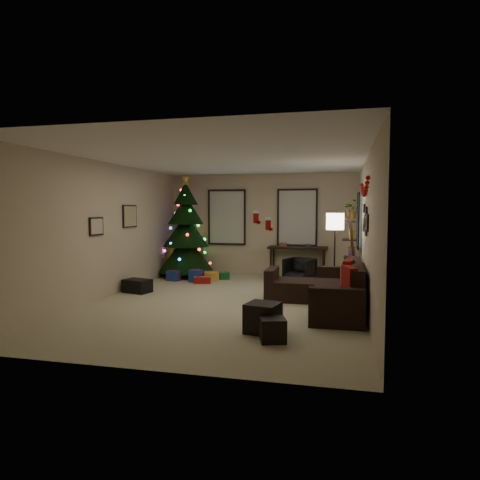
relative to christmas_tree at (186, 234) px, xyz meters
name	(u,v)px	position (x,y,z in m)	size (l,w,h in m)	color
floor	(228,303)	(1.89, -2.81, -1.11)	(7.00, 7.00, 0.00)	#B6AD8A
ceiling	(227,159)	(1.89, -2.81, 1.59)	(7.00, 7.00, 0.00)	white
wall_back	(262,225)	(1.89, 0.69, 0.24)	(5.00, 5.00, 0.00)	#C7B597
wall_front	(143,248)	(1.89, -6.31, 0.24)	(5.00, 5.00, 0.00)	#C7B597
wall_left	(107,230)	(-0.61, -2.81, 0.24)	(7.00, 7.00, 0.00)	#C7B597
wall_right	(366,233)	(4.39, -2.81, 0.24)	(7.00, 7.00, 0.00)	#C7B597
window_back_left	(227,217)	(0.94, 0.66, 0.44)	(1.05, 0.06, 1.50)	#728CB2
window_back_right	(297,218)	(2.84, 0.66, 0.44)	(1.05, 0.06, 1.50)	#728CB2
window_right_wall	(359,221)	(4.36, -0.26, 0.39)	(0.06, 0.90, 1.30)	#728CB2
christmas_tree	(186,234)	(0.00, 0.00, 0.00)	(1.45, 1.45, 2.69)	black
presents	(197,276)	(0.48, -0.55, -1.00)	(1.50, 1.00, 0.30)	navy
sofa	(328,292)	(3.74, -2.76, -0.84)	(1.78, 2.59, 0.84)	black
pillow_red_a	(349,282)	(4.10, -3.75, -0.47)	(0.13, 0.47, 0.47)	maroon
pillow_red_b	(348,274)	(4.10, -2.96, -0.47)	(0.13, 0.50, 0.50)	maroon
pillow_cream	(348,272)	(4.10, -2.65, -0.48)	(0.12, 0.43, 0.43)	beige
ottoman_near	(263,318)	(2.89, -4.59, -0.90)	(0.45, 0.45, 0.42)	black
ottoman_far	(273,330)	(3.09, -4.97, -0.95)	(0.34, 0.34, 0.32)	black
desk	(298,250)	(2.88, 0.41, -0.40)	(1.50, 0.54, 0.81)	black
desk_chair	(300,270)	(3.00, -0.24, -0.81)	(0.58, 0.55, 0.60)	black
bookshelf	(352,252)	(4.19, -1.07, -0.27)	(0.30, 0.52, 1.75)	black
potted_plant	(352,206)	(4.19, -0.96, 0.72)	(0.48, 0.41, 0.53)	#4C4C4C
floor_lamp	(335,227)	(3.84, -1.61, 0.29)	(0.36, 0.36, 1.69)	black
art_map	(130,216)	(-0.59, -1.91, 0.50)	(0.04, 0.60, 0.50)	black
art_abstract	(96,226)	(-0.59, -3.24, 0.33)	(0.04, 0.45, 0.35)	black
gallery	(366,221)	(4.37, -2.89, 0.46)	(0.03, 1.25, 0.54)	black
garland	(365,188)	(4.34, -2.91, 1.02)	(0.08, 1.90, 0.30)	#A5140C
stocking_left	(256,217)	(1.74, 0.69, 0.45)	(0.20, 0.05, 0.36)	#990F0C
stocking_right	(269,224)	(2.07, 0.69, 0.27)	(0.20, 0.05, 0.36)	#990F0C
storage_bin	(137,286)	(-0.25, -2.29, -0.97)	(0.56, 0.37, 0.28)	black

